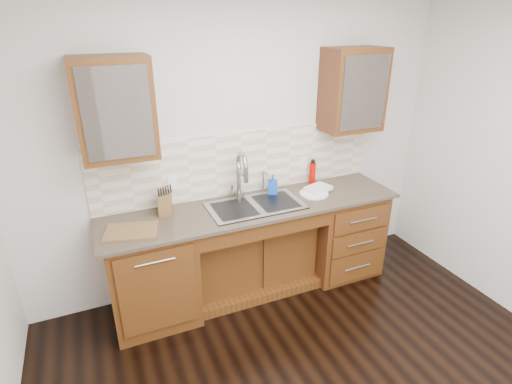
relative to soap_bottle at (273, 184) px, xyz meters
name	(u,v)px	position (x,y,z in m)	size (l,w,h in m)	color
wall_back	(239,146)	(-0.25, 0.21, 0.34)	(4.00, 0.10, 2.70)	silver
base_cabinet_left	(152,273)	(-1.20, -0.15, -0.57)	(0.70, 0.62, 0.88)	#593014
base_cabinet_center	(251,253)	(-0.25, -0.06, -0.66)	(1.20, 0.44, 0.70)	#593014
base_cabinet_right	(340,230)	(0.70, -0.15, -0.57)	(0.70, 0.62, 0.88)	#593014
countertop	(255,207)	(-0.25, -0.16, -0.11)	(2.70, 0.65, 0.03)	#84705B
backsplash	(242,163)	(-0.25, 0.15, 0.20)	(2.70, 0.02, 0.59)	beige
sink	(256,215)	(-0.25, -0.18, -0.18)	(0.84, 0.46, 0.19)	#9E9EA5
faucet	(238,177)	(-0.32, 0.05, 0.10)	(0.04, 0.04, 0.40)	#999993
filter_tap	(263,181)	(-0.07, 0.06, 0.02)	(0.02, 0.02, 0.24)	#999993
upper_cabinet_left	(115,109)	(-1.30, -0.01, 0.82)	(0.55, 0.34, 0.75)	#593014
upper_cabinet_right	(353,90)	(0.80, -0.01, 0.82)	(0.55, 0.34, 0.75)	#593014
outlet_left	(173,183)	(-0.90, 0.14, 0.11)	(0.08, 0.01, 0.12)	white
outlet_right	(303,163)	(0.40, 0.14, 0.11)	(0.08, 0.01, 0.12)	white
soap_bottle	(273,184)	(0.00, 0.00, 0.00)	(0.09, 0.09, 0.19)	blue
water_bottle	(312,173)	(0.47, 0.07, 0.02)	(0.06, 0.06, 0.22)	#B50900
plate	(314,194)	(0.36, -0.16, -0.09)	(0.27, 0.27, 0.02)	white
dish_towel	(318,188)	(0.42, -0.12, -0.06)	(0.24, 0.17, 0.04)	white
knife_block	(165,203)	(-1.01, -0.01, 0.00)	(0.10, 0.17, 0.19)	#AA753D
cutting_board	(131,231)	(-1.32, -0.23, -0.09)	(0.40, 0.28, 0.02)	brown
cup_left_a	(98,117)	(-1.43, -0.01, 0.77)	(0.12, 0.12, 0.10)	silver
cup_left_b	(136,114)	(-1.16, -0.01, 0.77)	(0.11, 0.11, 0.10)	white
cup_right_a	(339,96)	(0.66, -0.01, 0.77)	(0.13, 0.13, 0.11)	white
cup_right_b	(366,95)	(0.95, -0.01, 0.76)	(0.10, 0.10, 0.09)	white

